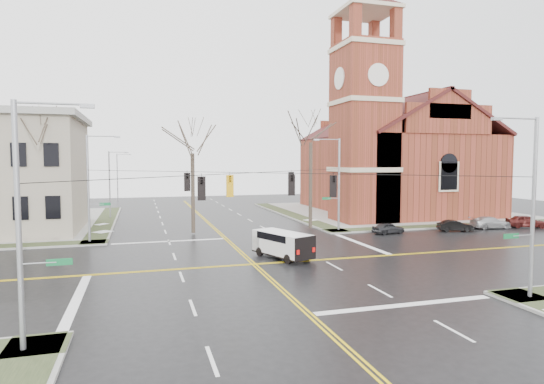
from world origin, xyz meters
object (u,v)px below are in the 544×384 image
object	(u,v)px
signal_pole_se	(531,202)
parked_car_a	(388,228)
cargo_van	(281,243)
parked_car_b	(455,226)
signal_pole_ne	(337,181)
parked_car_c	(490,223)
streetlight_north_a	(111,182)
signal_pole_sw	(24,218)
signal_pole_nw	(90,185)
tree_nw_near	(192,148)
streetlight_north_b	(118,176)
tree_nw_far	(46,138)
parked_car_d	(526,221)
tree_ne	(311,137)
church	(388,150)

from	to	relation	value
signal_pole_se	parked_car_a	distance (m)	21.20
cargo_van	parked_car_b	bearing A→B (deg)	-3.39
signal_pole_ne	parked_car_c	size ratio (longest dim) A/B	2.14
signal_pole_se	streetlight_north_a	bearing A→B (deg)	119.09
signal_pole_se	signal_pole_sw	size ratio (longest dim) A/B	1.00
parked_car_a	parked_car_b	bearing A→B (deg)	-102.24
signal_pole_nw	parked_car_c	bearing A→B (deg)	-3.88
signal_pole_ne	tree_nw_near	xyz separation A→B (m)	(-13.84, 2.24, 3.23)
streetlight_north_b	parked_car_b	distance (m)	51.95
signal_pole_sw	streetlight_north_b	bearing A→B (deg)	89.36
signal_pole_sw	signal_pole_se	bearing A→B (deg)	0.00
tree_nw_far	tree_nw_near	size ratio (longest dim) A/B	1.09
streetlight_north_a	tree_nw_near	size ratio (longest dim) A/B	0.71
signal_pole_se	streetlight_north_b	bearing A→B (deg)	110.27
signal_pole_se	parked_car_c	xyz separation A→B (m)	(16.05, 20.38, -4.34)
tree_nw_far	tree_nw_near	xyz separation A→B (m)	(12.52, -0.05, -0.75)
parked_car_c	tree_nw_near	xyz separation A→B (m)	(-29.88, 4.86, 7.57)
cargo_van	signal_pole_se	bearing A→B (deg)	-77.35
signal_pole_sw	parked_car_d	size ratio (longest dim) A/B	2.30
streetlight_north_a	signal_pole_nw	bearing A→B (deg)	-92.32
signal_pole_ne	parked_car_b	distance (m)	12.52
signal_pole_sw	streetlight_north_a	bearing A→B (deg)	89.03
signal_pole_sw	streetlight_north_b	world-z (taller)	signal_pole_sw
signal_pole_sw	tree_nw_near	size ratio (longest dim) A/B	0.80
signal_pole_ne	tree_ne	distance (m)	5.31
signal_pole_ne	signal_pole_se	xyz separation A→B (m)	(0.00, -23.00, 0.00)
signal_pole_nw	tree_nw_near	world-z (taller)	tree_nw_near
cargo_van	parked_car_a	xyz separation A→B (m)	(13.09, 7.37, -0.56)
parked_car_d	tree_nw_far	xyz separation A→B (m)	(-46.42, 5.49, 8.26)
signal_pole_ne	cargo_van	size ratio (longest dim) A/B	1.71
streetlight_north_b	signal_pole_se	bearing A→B (deg)	-69.73
parked_car_c	parked_car_d	xyz separation A→B (m)	(4.02, -0.58, 0.06)
signal_pole_se	parked_car_a	world-z (taller)	signal_pole_se
church	tree_nw_near	size ratio (longest dim) A/B	2.44
parked_car_a	parked_car_c	distance (m)	11.91
church	tree_nw_far	distance (m)	41.29
signal_pole_ne	parked_car_a	xyz separation A→B (m)	(4.14, -2.68, -4.40)
streetlight_north_a	signal_pole_sw	bearing A→B (deg)	-90.97
parked_car_a	cargo_van	bearing A→B (deg)	111.57
church	parked_car_c	bearing A→B (deg)	-80.70
signal_pole_nw	parked_car_b	size ratio (longest dim) A/B	2.68
signal_pole_se	streetlight_north_b	size ratio (longest dim) A/B	1.12
signal_pole_sw	tree_ne	xyz separation A→B (m)	(20.65, 25.11, 4.45)
signal_pole_sw	parked_car_a	world-z (taller)	signal_pole_sw
signal_pole_nw	parked_car_d	bearing A→B (deg)	-4.29
signal_pole_se	tree_ne	distance (m)	25.57
cargo_van	parked_car_a	world-z (taller)	cargo_van
church	signal_pole_sw	xyz separation A→B (m)	(-36.09, -36.28, -3.48)
cargo_van	parked_car_c	xyz separation A→B (m)	(25.01, 7.42, -0.50)
signal_pole_sw	tree_nw_far	xyz separation A→B (m)	(-3.71, 25.29, 3.98)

